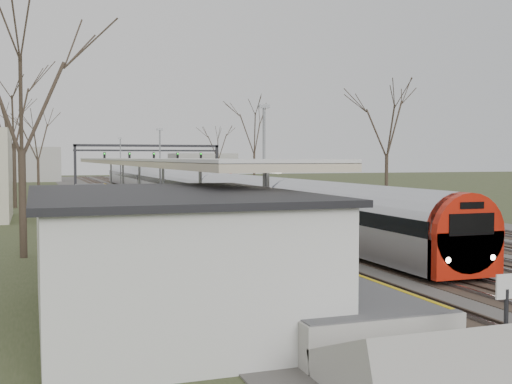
{
  "coord_description": "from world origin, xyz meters",
  "views": [
    {
      "loc": [
        -15.58,
        -7.75,
        4.15
      ],
      "look_at": [
        -2.34,
        30.26,
        2.0
      ],
      "focal_mm": 45.0,
      "sensor_mm": 36.0,
      "label": 1
    }
  ],
  "objects": [
    {
      "name": "track_bed",
      "position": [
        0.26,
        55.0,
        0.06
      ],
      "size": [
        24.0,
        160.0,
        0.22
      ],
      "color": "#474442",
      "rests_on": "ground"
    },
    {
      "name": "platform",
      "position": [
        -9.05,
        37.5,
        0.5
      ],
      "size": [
        3.5,
        69.0,
        1.0
      ],
      "primitive_type": "cube",
      "color": "#9E9B93",
      "rests_on": "ground"
    },
    {
      "name": "canopy",
      "position": [
        -9.05,
        32.99,
        3.93
      ],
      "size": [
        4.1,
        50.0,
        3.11
      ],
      "color": "slate",
      "rests_on": "platform"
    },
    {
      "name": "station_building",
      "position": [
        -12.5,
        8.0,
        1.6
      ],
      "size": [
        6.0,
        9.0,
        3.2
      ],
      "primitive_type": "cube",
      "color": "silver",
      "rests_on": "ground"
    },
    {
      "name": "signal_gantry",
      "position": [
        0.29,
        84.99,
        4.91
      ],
      "size": [
        21.0,
        0.59,
        6.08
      ],
      "color": "black",
      "rests_on": "ground"
    },
    {
      "name": "tree_west_near",
      "position": [
        -16.0,
        20.0,
        7.29
      ],
      "size": [
        5.0,
        5.0,
        10.3
      ],
      "color": "#2D231C",
      "rests_on": "ground"
    },
    {
      "name": "tree_west_far",
      "position": [
        -17.0,
        48.0,
        8.02
      ],
      "size": [
        5.5,
        5.5,
        11.33
      ],
      "color": "#2D231C",
      "rests_on": "ground"
    },
    {
      "name": "tree_east_far",
      "position": [
        14.0,
        42.0,
        7.29
      ],
      "size": [
        5.0,
        5.0,
        10.3
      ],
      "color": "#2D231C",
      "rests_on": "ground"
    },
    {
      "name": "train_near",
      "position": [
        -2.5,
        53.97,
        1.48
      ],
      "size": [
        2.62,
        90.21,
        3.05
      ],
      "color": "#B6B9C1",
      "rests_on": "ground"
    },
    {
      "name": "train_far",
      "position": [
        4.5,
        91.25,
        1.48
      ],
      "size": [
        2.62,
        60.21,
        3.05
      ],
      "color": "#B6B9C1",
      "rests_on": "ground"
    },
    {
      "name": "passenger",
      "position": [
        -9.43,
        14.29,
        1.95
      ],
      "size": [
        0.62,
        0.79,
        1.89
      ],
      "primitive_type": "imported",
      "rotation": [
        0.0,
        0.0,
        1.84
      ],
      "color": "#35284E",
      "rests_on": "platform"
    }
  ]
}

